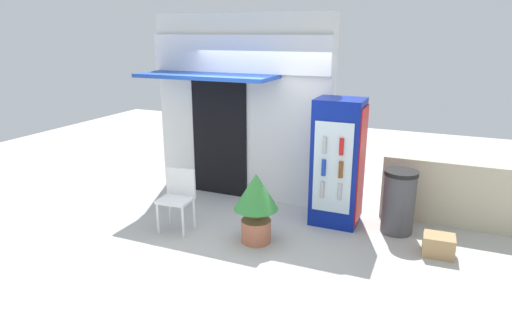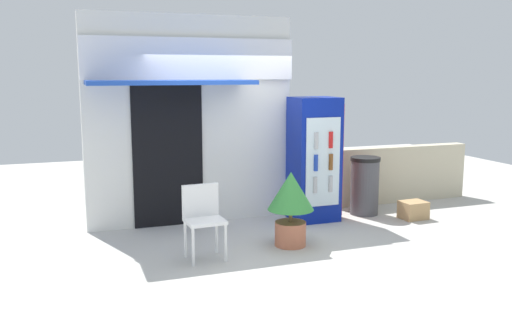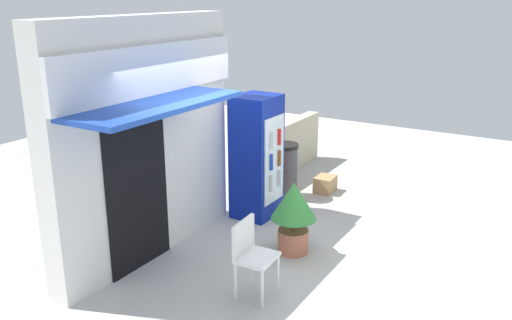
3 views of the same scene
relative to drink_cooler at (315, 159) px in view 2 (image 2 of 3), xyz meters
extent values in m
plane|color=beige|center=(-1.23, -0.92, -0.94)|extent=(16.00, 16.00, 0.00)
cube|color=silver|center=(-1.80, 0.58, 0.60)|extent=(3.10, 0.33, 3.08)
cube|color=white|center=(-1.80, 0.38, 1.50)|extent=(3.10, 0.08, 0.60)
cube|color=#1E47B2|center=(-2.17, 0.01, 1.17)|extent=(2.24, 0.83, 0.06)
cube|color=black|center=(-2.17, 0.40, 0.09)|extent=(1.02, 0.03, 2.07)
cube|color=navy|center=(-0.01, 0.01, 0.00)|extent=(0.68, 0.59, 1.88)
cube|color=silver|center=(-0.01, -0.30, 0.00)|extent=(0.55, 0.02, 1.32)
cube|color=red|center=(0.34, 0.01, 0.00)|extent=(0.02, 0.53, 1.70)
cylinder|color=#B2B2B7|center=(-0.14, -0.31, -0.33)|extent=(0.06, 0.06, 0.24)
cylinder|color=#B2B2B7|center=(0.12, -0.31, -0.33)|extent=(0.06, 0.06, 0.24)
cylinder|color=#1938A5|center=(-0.13, -0.31, 0.00)|extent=(0.06, 0.06, 0.24)
cylinder|color=brown|center=(0.11, -0.31, 0.00)|extent=(0.06, 0.06, 0.24)
cylinder|color=#B2B2B7|center=(-0.13, -0.31, 0.33)|extent=(0.06, 0.06, 0.24)
cylinder|color=red|center=(0.11, -0.31, 0.33)|extent=(0.06, 0.06, 0.24)
cylinder|color=white|center=(-2.23, -1.40, -0.71)|extent=(0.04, 0.04, 0.46)
cylinder|color=white|center=(-1.82, -1.37, -0.71)|extent=(0.04, 0.04, 0.46)
cylinder|color=white|center=(-2.25, -1.07, -0.71)|extent=(0.04, 0.04, 0.46)
cylinder|color=white|center=(-1.84, -1.04, -0.71)|extent=(0.04, 0.04, 0.46)
cube|color=white|center=(-2.03, -1.22, -0.46)|extent=(0.48, 0.42, 0.04)
cube|color=white|center=(-2.05, -1.05, -0.24)|extent=(0.46, 0.07, 0.40)
cylinder|color=#BC6B4C|center=(-0.85, -1.07, -0.78)|extent=(0.41, 0.41, 0.32)
cylinder|color=brown|center=(-0.85, -1.07, -0.54)|extent=(0.05, 0.05, 0.17)
cone|color=#388C3D|center=(-0.85, -1.07, -0.21)|extent=(0.60, 0.60, 0.50)
cylinder|color=#47474C|center=(0.90, 0.01, -0.51)|extent=(0.45, 0.45, 0.87)
cylinder|color=black|center=(0.90, 0.01, -0.05)|extent=(0.47, 0.47, 0.06)
cube|color=beige|center=(1.91, 0.58, -0.45)|extent=(2.64, 0.23, 0.98)
cube|color=tan|center=(1.47, -0.50, -0.80)|extent=(0.40, 0.33, 0.27)
camera|label=1|loc=(1.32, -6.14, 1.85)|focal=30.82mm
camera|label=2|loc=(-3.55, -7.33, 1.30)|focal=37.75mm
camera|label=3|loc=(-6.72, -4.03, 2.40)|focal=37.93mm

